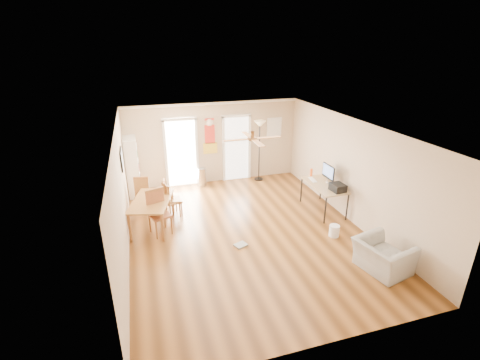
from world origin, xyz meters
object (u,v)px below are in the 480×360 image
object	(u,v)px
printer	(338,187)
wastebasket_a	(334,231)
dining_chair_near	(160,213)
dining_chair_right_a	(172,198)
computer_desk	(323,198)
bookshelf	(132,167)
trash_can	(202,177)
dining_chair_right_b	(173,200)
torchiere_lamp	(259,151)
dining_table	(153,213)
armchair	(383,256)
dining_chair_far	(143,191)

from	to	relation	value
printer	wastebasket_a	world-z (taller)	printer
dining_chair_near	dining_chair_right_a	bearing A→B (deg)	46.33
computer_desk	printer	xyz separation A→B (m)	(0.11, -0.47, 0.48)
dining_chair_right_a	printer	xyz separation A→B (m)	(4.05, -1.39, 0.36)
bookshelf	trash_can	distance (m)	2.16
dining_chair_right_b	printer	xyz separation A→B (m)	(4.05, -1.33, 0.39)
dining_chair_right_b	torchiere_lamp	world-z (taller)	torchiere_lamp
bookshelf	dining_chair_near	bearing A→B (deg)	-65.11
dining_table	armchair	world-z (taller)	dining_table
trash_can	computer_desk	bearing A→B (deg)	-43.43
dining_chair_near	armchair	xyz separation A→B (m)	(4.14, -2.77, -0.22)
wastebasket_a	armchair	xyz separation A→B (m)	(0.21, -1.43, 0.18)
torchiere_lamp	printer	distance (m)	3.27
dining_chair_far	torchiere_lamp	world-z (taller)	torchiere_lamp
dining_table	dining_chair_right_b	distance (m)	0.72
dining_chair_right_b	computer_desk	size ratio (longest dim) A/B	0.66
torchiere_lamp	bookshelf	bearing A→B (deg)	-179.12
dining_chair_right_a	dining_chair_near	world-z (taller)	dining_chair_near
bookshelf	dining_chair_right_a	world-z (taller)	bookshelf
dining_chair_far	printer	xyz separation A→B (m)	(4.77, -2.13, 0.38)
torchiere_lamp	wastebasket_a	size ratio (longest dim) A/B	7.11
dining_chair_right_b	dining_chair_right_a	bearing A→B (deg)	-18.95
printer	dining_chair_right_a	bearing A→B (deg)	157.04
wastebasket_a	armchair	bearing A→B (deg)	-81.52
bookshelf	dining_chair_right_b	bearing A→B (deg)	-48.53
torchiere_lamp	wastebasket_a	bearing A→B (deg)	-82.79
armchair	dining_chair_right_b	bearing A→B (deg)	34.18
dining_chair_far	printer	distance (m)	5.23
dining_table	computer_desk	world-z (taller)	computer_desk
dining_chair_right_a	torchiere_lamp	distance (m)	3.53
dining_chair_right_a	dining_table	bearing A→B (deg)	136.87
dining_chair_right_b	dining_chair_far	xyz separation A→B (m)	(-0.72, 0.79, 0.01)
torchiere_lamp	trash_can	bearing A→B (deg)	179.03
bookshelf	torchiere_lamp	size ratio (longest dim) A/B	0.89
armchair	bookshelf	bearing A→B (deg)	29.46
torchiere_lamp	armchair	distance (m)	5.45
dining_table	wastebasket_a	size ratio (longest dim) A/B	5.20
dining_chair_right_a	dining_chair_right_b	distance (m)	0.07
bookshelf	printer	world-z (taller)	bookshelf
dining_table	wastebasket_a	bearing A→B (deg)	-22.68
dining_chair_right_b	computer_desk	xyz separation A→B (m)	(3.94, -0.86, -0.09)
dining_chair_near	computer_desk	bearing A→B (deg)	-20.21
dining_table	armchair	size ratio (longest dim) A/B	1.47
armchair	trash_can	bearing A→B (deg)	13.89
armchair	torchiere_lamp	bearing A→B (deg)	-4.55
bookshelf	printer	bearing A→B (deg)	-18.92
dining_chair_right_b	dining_chair_near	bearing A→B (deg)	135.49
dining_chair_near	torchiere_lamp	distance (m)	4.33
computer_desk	armchair	bearing A→B (deg)	-94.06
bookshelf	trash_can	bearing A→B (deg)	15.03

